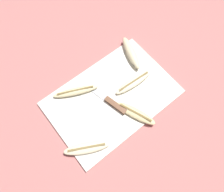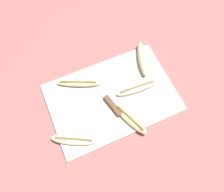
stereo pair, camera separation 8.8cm
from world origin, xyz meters
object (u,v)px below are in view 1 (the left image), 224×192
Objects in this scene: knife at (112,103)px; banana_soft_right at (76,91)px; banana_mellow_near at (135,113)px; banana_bright_far at (134,82)px; banana_cream_curved at (131,53)px; banana_pale_long at (87,148)px.

banana_soft_right is at bearing 109.89° from knife.
banana_soft_right is 0.26m from banana_mellow_near.
knife is at bearing -173.74° from banana_bright_far.
knife is at bearing 115.09° from banana_mellow_near.
knife is 1.15× the size of banana_bright_far.
banana_bright_far is at bearing -125.88° from banana_cream_curved.
banana_soft_right reaches higher than banana_pale_long.
banana_cream_curved is at bearing 54.12° from banana_bright_far.
banana_pale_long is 0.33m from banana_bright_far.
banana_bright_far is 1.04× the size of banana_mellow_near.
banana_bright_far reaches higher than banana_pale_long.
banana_cream_curved reaches higher than banana_soft_right.
knife is 1.22× the size of banana_pale_long.
banana_pale_long is 0.95× the size of banana_bright_far.
banana_pale_long is 0.95× the size of banana_soft_right.
banana_soft_right reaches higher than banana_mellow_near.
banana_soft_right is at bearing 151.17° from banana_bright_far.
banana_pale_long and banana_mellow_near have the same top height.
banana_soft_right is (-0.30, 0.00, -0.01)m from banana_cream_curved.
banana_soft_right is (0.10, 0.21, 0.00)m from banana_pale_long.
banana_soft_right is 1.04× the size of banana_mellow_near.
banana_bright_far is (0.13, 0.01, 0.00)m from knife.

